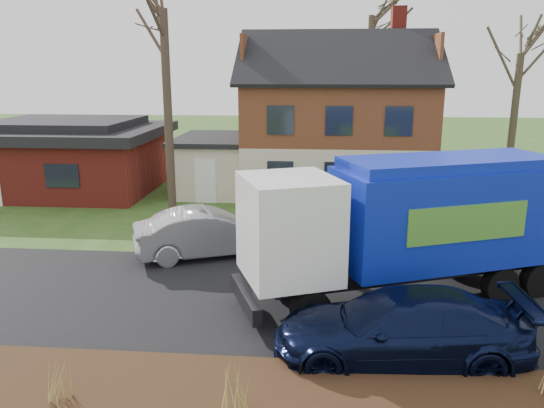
{
  "coord_description": "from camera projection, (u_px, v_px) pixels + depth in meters",
  "views": [
    {
      "loc": [
        1.08,
        -13.53,
        6.19
      ],
      "look_at": [
        -0.31,
        2.5,
        2.1
      ],
      "focal_mm": 35.0,
      "sensor_mm": 36.0,
      "label": 1
    }
  ],
  "objects": [
    {
      "name": "ground",
      "position": [
        275.0,
        300.0,
        14.68
      ],
      "size": [
        120.0,
        120.0,
        0.0
      ],
      "primitive_type": "plane",
      "color": "#2F4B19",
      "rests_on": "ground"
    },
    {
      "name": "road",
      "position": [
        275.0,
        299.0,
        14.68
      ],
      "size": [
        80.0,
        7.0,
        0.02
      ],
      "primitive_type": "cube",
      "color": "black",
      "rests_on": "ground"
    },
    {
      "name": "main_house",
      "position": [
        326.0,
        113.0,
        27.0
      ],
      "size": [
        12.95,
        8.95,
        9.26
      ],
      "color": "beige",
      "rests_on": "ground"
    },
    {
      "name": "ranch_house",
      "position": [
        68.0,
        156.0,
        27.79
      ],
      "size": [
        9.8,
        8.2,
        3.7
      ],
      "color": "maroon",
      "rests_on": "ground"
    },
    {
      "name": "garbage_truck",
      "position": [
        414.0,
        219.0,
        14.37
      ],
      "size": [
        9.38,
        5.58,
        3.91
      ],
      "rotation": [
        0.0,
        0.0,
        0.37
      ],
      "color": "black",
      "rests_on": "ground"
    },
    {
      "name": "silver_sedan",
      "position": [
        208.0,
        232.0,
        18.02
      ],
      "size": [
        5.22,
        3.49,
        1.63
      ],
      "primitive_type": "imported",
      "rotation": [
        0.0,
        0.0,
        1.97
      ],
      "color": "#A2A3A9",
      "rests_on": "ground"
    },
    {
      "name": "navy_wagon",
      "position": [
        400.0,
        328.0,
        11.41
      ],
      "size": [
        5.6,
        2.56,
        1.59
      ],
      "primitive_type": "imported",
      "rotation": [
        0.0,
        0.0,
        -1.51
      ],
      "color": "black",
      "rests_on": "ground"
    },
    {
      "name": "tree_front_east",
      "position": [
        524.0,
        26.0,
        22.15
      ],
      "size": [
        3.53,
        3.53,
        9.8
      ],
      "color": "#403626",
      "rests_on": "ground"
    },
    {
      "name": "grass_clump_west",
      "position": [
        59.0,
        381.0,
        9.6
      ],
      "size": [
        0.32,
        0.26,
        0.84
      ],
      "color": "#A8914A",
      "rests_on": "mulch_verge"
    },
    {
      "name": "grass_clump_mid",
      "position": [
        236.0,
        389.0,
        9.19
      ],
      "size": [
        0.37,
        0.31,
        1.04
      ],
      "color": "tan",
      "rests_on": "mulch_verge"
    }
  ]
}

